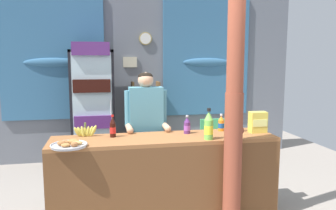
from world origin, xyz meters
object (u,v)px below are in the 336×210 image
object	(u,v)px
shopkeeper	(146,121)
soda_bottle_grape_soda	(187,126)
soda_bottle_lime_soda	(209,126)
soda_bottle_orange_soda	(221,124)
soda_bottle_cola	(113,128)
banana_bunch	(86,131)
snack_box_instant_noodle	(258,122)
pastry_tray	(69,144)
drink_fridge	(93,101)
soda_bottle_iced_tea	(238,124)
bottle_shelf_rack	(146,120)
plastic_lawn_chair	(210,140)
stall_counter	(166,172)
timber_post	(234,99)

from	to	relation	value
shopkeeper	soda_bottle_grape_soda	distance (m)	0.57
soda_bottle_lime_soda	soda_bottle_orange_soda	size ratio (longest dim) A/B	1.65
soda_bottle_cola	banana_bunch	size ratio (longest dim) A/B	0.91
snack_box_instant_noodle	pastry_tray	bearing A→B (deg)	-173.47
drink_fridge	soda_bottle_iced_tea	size ratio (longest dim) A/B	9.51
soda_bottle_cola	snack_box_instant_noodle	distance (m)	1.67
banana_bunch	bottle_shelf_rack	bearing A→B (deg)	64.62
plastic_lawn_chair	soda_bottle_iced_tea	xyz separation A→B (m)	(-0.13, -1.35, 0.52)
soda_bottle_lime_soda	soda_bottle_orange_soda	xyz separation A→B (m)	(0.28, 0.38, -0.06)
soda_bottle_orange_soda	drink_fridge	bearing A→B (deg)	131.37
snack_box_instant_noodle	pastry_tray	world-z (taller)	snack_box_instant_noodle
stall_counter	soda_bottle_lime_soda	size ratio (longest dim) A/B	7.32
soda_bottle_orange_soda	snack_box_instant_noodle	bearing A→B (deg)	-22.87
soda_bottle_lime_soda	soda_bottle_orange_soda	distance (m)	0.48
pastry_tray	banana_bunch	world-z (taller)	banana_bunch
shopkeeper	soda_bottle_lime_soda	bearing A→B (deg)	-50.80
stall_counter	soda_bottle_lime_soda	world-z (taller)	soda_bottle_lime_soda
soda_bottle_grape_soda	banana_bunch	world-z (taller)	soda_bottle_grape_soda
bottle_shelf_rack	banana_bunch	bearing A→B (deg)	-115.38
snack_box_instant_noodle	pastry_tray	distance (m)	2.12
shopkeeper	pastry_tray	distance (m)	1.12
soda_bottle_iced_tea	banana_bunch	bearing A→B (deg)	176.49
soda_bottle_cola	banana_bunch	bearing A→B (deg)	163.31
timber_post	soda_bottle_grape_soda	xyz separation A→B (m)	(-0.36, 0.50, -0.36)
bottle_shelf_rack	snack_box_instant_noodle	distance (m)	2.39
banana_bunch	timber_post	bearing A→B (deg)	-20.76
pastry_tray	soda_bottle_cola	bearing A→B (deg)	37.48
soda_bottle_orange_soda	snack_box_instant_noodle	size ratio (longest dim) A/B	0.84
soda_bottle_grape_soda	soda_bottle_iced_tea	bearing A→B (deg)	-3.28
timber_post	soda_bottle_iced_tea	bearing A→B (deg)	62.20
bottle_shelf_rack	pastry_tray	world-z (taller)	bottle_shelf_rack
stall_counter	timber_post	xyz separation A→B (m)	(0.65, -0.27, 0.81)
soda_bottle_lime_soda	pastry_tray	world-z (taller)	soda_bottle_lime_soda
bottle_shelf_rack	soda_bottle_iced_tea	xyz separation A→B (m)	(0.82, -2.06, 0.29)
soda_bottle_cola	pastry_tray	world-z (taller)	soda_bottle_cola
soda_bottle_orange_soda	banana_bunch	bearing A→B (deg)	179.47
plastic_lawn_chair	shopkeeper	distance (m)	1.58
stall_counter	soda_bottle_grape_soda	bearing A→B (deg)	38.49
timber_post	drink_fridge	bearing A→B (deg)	122.47
stall_counter	timber_post	size ratio (longest dim) A/B	0.86
soda_bottle_grape_soda	soda_bottle_orange_soda	xyz separation A→B (m)	(0.43, 0.06, -0.00)
plastic_lawn_chair	shopkeeper	world-z (taller)	shopkeeper
drink_fridge	soda_bottle_grape_soda	world-z (taller)	drink_fridge
snack_box_instant_noodle	soda_bottle_grape_soda	bearing A→B (deg)	172.64
bottle_shelf_rack	soda_bottle_iced_tea	world-z (taller)	bottle_shelf_rack
soda_bottle_grape_soda	soda_bottle_cola	xyz separation A→B (m)	(-0.85, -0.02, 0.02)
soda_bottle_lime_soda	soda_bottle_grape_soda	distance (m)	0.36
stall_counter	soda_bottle_cola	world-z (taller)	soda_bottle_cola
drink_fridge	pastry_tray	xyz separation A→B (m)	(-0.18, -2.15, -0.16)
stall_counter	timber_post	bearing A→B (deg)	-22.40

